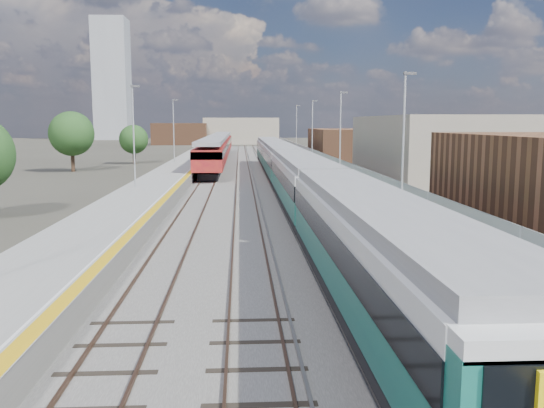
{
  "coord_description": "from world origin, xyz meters",
  "views": [
    {
      "loc": [
        -2.36,
        -9.26,
        5.8
      ],
      "look_at": [
        -0.95,
        16.02,
        2.2
      ],
      "focal_mm": 38.0,
      "sensor_mm": 36.0,
      "label": 1
    }
  ],
  "objects": [
    {
      "name": "ground",
      "position": [
        0.0,
        50.0,
        0.0
      ],
      "size": [
        320.0,
        320.0,
        0.0
      ],
      "primitive_type": "plane",
      "color": "#47443A",
      "rests_on": "ground"
    },
    {
      "name": "ballast_bed",
      "position": [
        -2.25,
        52.5,
        0.03
      ],
      "size": [
        10.5,
        155.0,
        0.06
      ],
      "primitive_type": "cube",
      "color": "#565451",
      "rests_on": "ground"
    },
    {
      "name": "tracks",
      "position": [
        -1.65,
        54.18,
        0.11
      ],
      "size": [
        8.96,
        160.0,
        0.17
      ],
      "color": "#4C3323",
      "rests_on": "ground"
    },
    {
      "name": "platform_right",
      "position": [
        5.28,
        52.49,
        0.54
      ],
      "size": [
        4.7,
        155.0,
        8.52
      ],
      "color": "slate",
      "rests_on": "ground"
    },
    {
      "name": "platform_left",
      "position": [
        -9.05,
        52.49,
        0.52
      ],
      "size": [
        4.3,
        155.0,
        8.52
      ],
      "color": "slate",
      "rests_on": "ground"
    },
    {
      "name": "buildings",
      "position": [
        -18.12,
        138.6,
        10.7
      ],
      "size": [
        72.0,
        185.5,
        40.0
      ],
      "color": "brown",
      "rests_on": "ground"
    },
    {
      "name": "green_train",
      "position": [
        1.5,
        35.77,
        2.17
      ],
      "size": [
        2.8,
        77.93,
        3.08
      ],
      "color": "black",
      "rests_on": "ground"
    },
    {
      "name": "red_train",
      "position": [
        -5.5,
        75.3,
        2.25
      ],
      "size": [
        3.02,
        61.16,
        3.81
      ],
      "color": "black",
      "rests_on": "ground"
    },
    {
      "name": "tree_b",
      "position": [
        -22.13,
        60.0,
        4.47
      ],
      "size": [
        5.24,
        5.24,
        7.1
      ],
      "color": "#382619",
      "rests_on": "ground"
    },
    {
      "name": "tree_c",
      "position": [
        -17.21,
        72.59,
        3.43
      ],
      "size": [
        4.03,
        4.03,
        5.46
      ],
      "color": "#382619",
      "rests_on": "ground"
    },
    {
      "name": "tree_d",
      "position": [
        23.03,
        68.22,
        4.21
      ],
      "size": [
        4.93,
        4.93,
        6.68
      ],
      "color": "#382619",
      "rests_on": "ground"
    }
  ]
}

